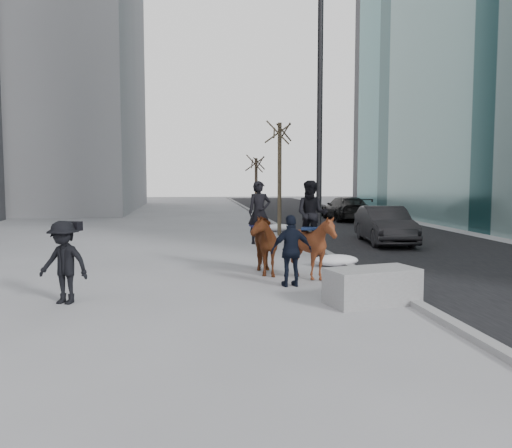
{
  "coord_description": "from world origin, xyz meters",
  "views": [
    {
      "loc": [
        -1.62,
        -12.13,
        2.68
      ],
      "look_at": [
        0.0,
        1.2,
        1.5
      ],
      "focal_mm": 38.0,
      "sensor_mm": 36.0,
      "label": 1
    }
  ],
  "objects": [
    {
      "name": "car_far",
      "position": [
        7.81,
        20.02,
        0.73
      ],
      "size": [
        2.08,
        5.04,
        1.46
      ],
      "primitive_type": "imported",
      "rotation": [
        0.0,
        0.0,
        3.15
      ],
      "color": "black",
      "rests_on": "ground"
    },
    {
      "name": "tree_near",
      "position": [
        2.4,
        12.1,
        2.83
      ],
      "size": [
        1.2,
        1.2,
        5.65
      ],
      "primitive_type": null,
      "color": "#372D21",
      "rests_on": "ground"
    },
    {
      "name": "tree_far",
      "position": [
        2.4,
        20.83,
        2.11
      ],
      "size": [
        1.2,
        1.2,
        4.23
      ],
      "primitive_type": null,
      "color": "#372920",
      "rests_on": "ground"
    },
    {
      "name": "car_near",
      "position": [
        6.09,
        8.61,
        0.75
      ],
      "size": [
        2.02,
        4.66,
        1.49
      ],
      "primitive_type": "imported",
      "rotation": [
        0.0,
        0.0,
        -0.1
      ],
      "color": "black",
      "rests_on": "ground"
    },
    {
      "name": "lamppost",
      "position": [
        2.6,
        5.36,
        4.99
      ],
      "size": [
        0.25,
        0.8,
        9.09
      ],
      "color": "black",
      "rests_on": "ground"
    },
    {
      "name": "mounted_left",
      "position": [
        0.28,
        2.58,
        0.95
      ],
      "size": [
        1.06,
        2.05,
        2.56
      ],
      "color": "#532E10",
      "rests_on": "ground"
    },
    {
      "name": "camera_crew",
      "position": [
        -4.28,
        -0.46,
        0.89
      ],
      "size": [
        1.3,
        1.04,
        1.75
      ],
      "color": "black",
      "rests_on": "ground"
    },
    {
      "name": "snow_piles",
      "position": [
        2.7,
        8.92,
        0.18
      ],
      "size": [
        1.43,
        11.38,
        0.36
      ],
      "color": "white",
      "rests_on": "ground"
    },
    {
      "name": "road",
      "position": [
        7.0,
        10.0,
        0.01
      ],
      "size": [
        8.0,
        90.0,
        0.01
      ],
      "primitive_type": "cube",
      "color": "black",
      "rests_on": "ground"
    },
    {
      "name": "mounted_right",
      "position": [
        1.53,
        1.61,
        1.03
      ],
      "size": [
        1.79,
        1.9,
        2.58
      ],
      "color": "#502610",
      "rests_on": "ground"
    },
    {
      "name": "feeder",
      "position": [
        0.82,
        0.73,
        0.88
      ],
      "size": [
        1.07,
        0.92,
        1.75
      ],
      "color": "black",
      "rests_on": "ground"
    },
    {
      "name": "planter",
      "position": [
        2.16,
        -1.28,
        0.38
      ],
      "size": [
        2.06,
        1.37,
        0.76
      ],
      "primitive_type": "cube",
      "rotation": [
        0.0,
        0.0,
        0.24
      ],
      "color": "gray",
      "rests_on": "ground"
    },
    {
      "name": "curb",
      "position": [
        3.0,
        10.0,
        0.06
      ],
      "size": [
        0.25,
        90.0,
        0.12
      ],
      "primitive_type": "cube",
      "color": "gray",
      "rests_on": "ground"
    },
    {
      "name": "ground",
      "position": [
        0.0,
        0.0,
        0.0
      ],
      "size": [
        120.0,
        120.0,
        0.0
      ],
      "primitive_type": "plane",
      "color": "gray",
      "rests_on": "ground"
    }
  ]
}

